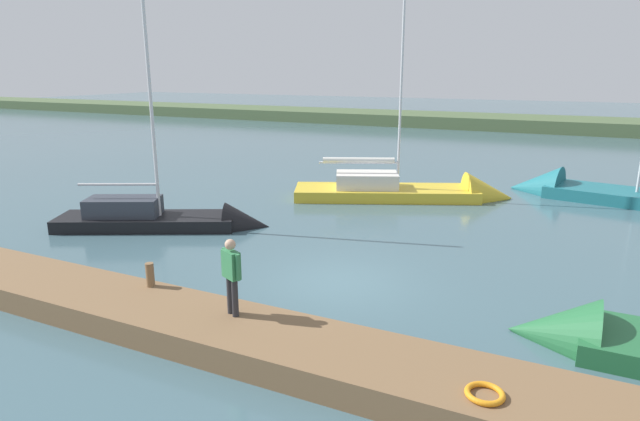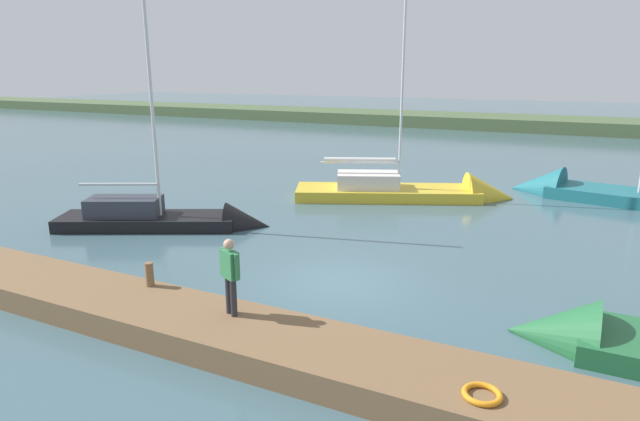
{
  "view_description": "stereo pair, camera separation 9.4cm",
  "coord_description": "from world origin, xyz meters",
  "px_view_note": "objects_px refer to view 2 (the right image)",
  "views": [
    {
      "loc": [
        -5.61,
        12.82,
        5.77
      ],
      "look_at": [
        1.35,
        -1.57,
        1.55
      ],
      "focal_mm": 29.95,
      "sensor_mm": 36.0,
      "label": 1
    },
    {
      "loc": [
        -5.7,
        12.78,
        5.77
      ],
      "look_at": [
        1.35,
        -1.57,
        1.55
      ],
      "focal_mm": 29.95,
      "sensor_mm": 36.0,
      "label": 2
    }
  ],
  "objects_px": {
    "sailboat_inner_slip": "(422,195)",
    "person_on_dock": "(230,271)",
    "sailboat_near_dock": "(175,224)",
    "sailboat_far_left": "(610,198)",
    "mooring_post_near": "(150,274)",
    "life_ring_buoy": "(482,394)"
  },
  "relations": [
    {
      "from": "mooring_post_near",
      "to": "life_ring_buoy",
      "type": "xyz_separation_m",
      "value": [
        -8.22,
        1.15,
        -0.25
      ]
    },
    {
      "from": "life_ring_buoy",
      "to": "sailboat_near_dock",
      "type": "height_order",
      "value": "sailboat_near_dock"
    },
    {
      "from": "sailboat_near_dock",
      "to": "mooring_post_near",
      "type": "bearing_deg",
      "value": -80.08
    },
    {
      "from": "mooring_post_near",
      "to": "life_ring_buoy",
      "type": "height_order",
      "value": "mooring_post_near"
    },
    {
      "from": "sailboat_far_left",
      "to": "person_on_dock",
      "type": "distance_m",
      "value": 19.89
    },
    {
      "from": "sailboat_inner_slip",
      "to": "life_ring_buoy",
      "type": "bearing_deg",
      "value": -94.64
    },
    {
      "from": "sailboat_inner_slip",
      "to": "person_on_dock",
      "type": "height_order",
      "value": "sailboat_inner_slip"
    },
    {
      "from": "sailboat_inner_slip",
      "to": "mooring_post_near",
      "type": "bearing_deg",
      "value": -124.85
    },
    {
      "from": "life_ring_buoy",
      "to": "person_on_dock",
      "type": "relative_size",
      "value": 0.38
    },
    {
      "from": "sailboat_far_left",
      "to": "sailboat_near_dock",
      "type": "bearing_deg",
      "value": 48.91
    },
    {
      "from": "sailboat_inner_slip",
      "to": "sailboat_near_dock",
      "type": "bearing_deg",
      "value": -153.16
    },
    {
      "from": "sailboat_inner_slip",
      "to": "sailboat_far_left",
      "type": "xyz_separation_m",
      "value": [
        -7.8,
        -3.35,
        -0.02
      ]
    },
    {
      "from": "sailboat_far_left",
      "to": "person_on_dock",
      "type": "bearing_deg",
      "value": 76.65
    },
    {
      "from": "mooring_post_near",
      "to": "life_ring_buoy",
      "type": "distance_m",
      "value": 8.3
    },
    {
      "from": "life_ring_buoy",
      "to": "sailboat_near_dock",
      "type": "xyz_separation_m",
      "value": [
        12.48,
        -6.93,
        -0.49
      ]
    },
    {
      "from": "sailboat_near_dock",
      "to": "sailboat_far_left",
      "type": "bearing_deg",
      "value": 12.27
    },
    {
      "from": "sailboat_inner_slip",
      "to": "sailboat_near_dock",
      "type": "distance_m",
      "value": 11.19
    },
    {
      "from": "sailboat_far_left",
      "to": "person_on_dock",
      "type": "height_order",
      "value": "sailboat_far_left"
    },
    {
      "from": "person_on_dock",
      "to": "sailboat_far_left",
      "type": "bearing_deg",
      "value": 1.24
    },
    {
      "from": "sailboat_near_dock",
      "to": "person_on_dock",
      "type": "relative_size",
      "value": 5.84
    },
    {
      "from": "mooring_post_near",
      "to": "sailboat_far_left",
      "type": "distance_m",
      "value": 20.73
    },
    {
      "from": "sailboat_near_dock",
      "to": "person_on_dock",
      "type": "height_order",
      "value": "sailboat_near_dock"
    }
  ]
}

